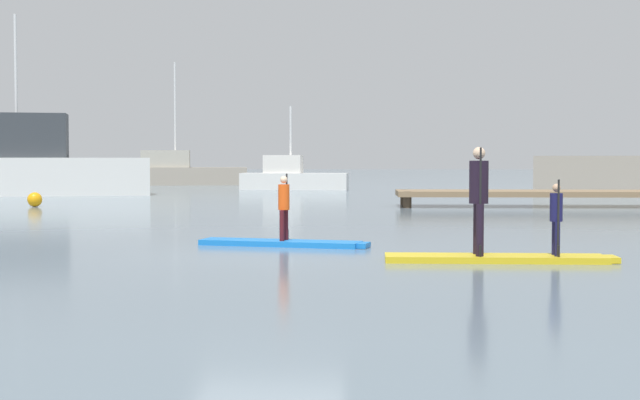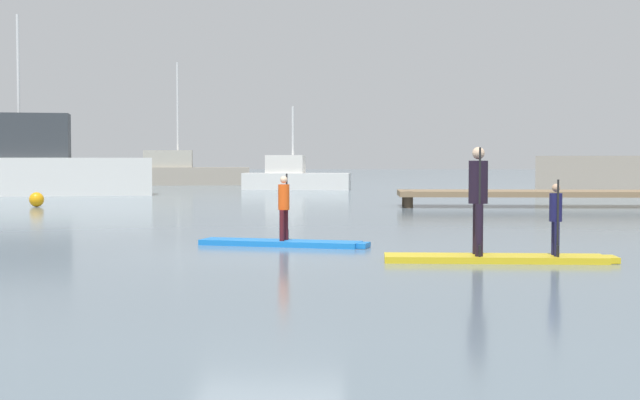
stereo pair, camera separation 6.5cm
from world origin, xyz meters
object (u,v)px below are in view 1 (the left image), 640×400
paddler_child_solo (284,204)px  paddler_child_front (556,215)px  motor_boat_small_navy (175,172)px  mooring_buoy_near (35,200)px  trawler_grey_distant (292,177)px  paddler_adult (479,193)px  fishing_boat_green_midground (38,168)px  paddleboard_near (284,243)px  paddleboard_far (500,258)px

paddler_child_solo → paddler_child_front: (4.42, -2.48, -0.04)m
motor_boat_small_navy → mooring_buoy_near: size_ratio=17.49×
mooring_buoy_near → trawler_grey_distant: bearing=66.4°
paddler_adult → mooring_buoy_near: (-12.54, 15.64, -0.83)m
fishing_boat_green_midground → mooring_buoy_near: (3.04, -9.04, -0.93)m
paddleboard_near → mooring_buoy_near: bearing=125.2°
paddler_child_solo → trawler_grey_distant: trawler_grey_distant is taller
paddler_child_solo → paddler_child_front: paddler_child_solo is taller
fishing_boat_green_midground → paddler_child_solo: bearing=-60.9°
paddleboard_far → motor_boat_small_navy: motor_boat_small_navy is taller
paddleboard_far → mooring_buoy_near: 20.26m
paddleboard_near → motor_boat_small_navy: bearing=104.1°
paddler_adult → trawler_grey_distant: 32.94m
paddler_adult → paddleboard_near: bearing=142.9°
paddleboard_near → paddler_child_front: 5.11m
trawler_grey_distant → paddler_adult: bearing=-81.0°
paddler_child_front → mooring_buoy_near: size_ratio=2.44×
paddler_child_solo → trawler_grey_distant: size_ratio=0.22×
paddler_child_solo → motor_boat_small_navy: motor_boat_small_navy is taller
motor_boat_small_navy → paddler_child_solo: bearing=-75.9°
fishing_boat_green_midground → paddleboard_near: bearing=-61.0°
paddler_child_solo → mooring_buoy_near: paddler_child_solo is taller
paddler_child_front → fishing_boat_green_midground: 29.86m
paddler_child_solo → paddler_adult: 4.07m
fishing_boat_green_midground → mooring_buoy_near: size_ratio=19.83×
paddleboard_near → mooring_buoy_near: size_ratio=6.57×
paddler_adult → fishing_boat_green_midground: (-15.58, 24.68, 0.11)m
paddler_child_front → mooring_buoy_near: paddler_child_front is taller
mooring_buoy_near → paddleboard_near: bearing=-54.8°
motor_boat_small_navy → paddleboard_near: bearing=-75.9°
paddleboard_far → paddler_child_front: paddler_child_front is taller
motor_boat_small_navy → mooring_buoy_near: 24.84m
paddleboard_far → paddler_adult: paddler_adult is taller
fishing_boat_green_midground → paddler_child_front: bearing=-55.8°
mooring_buoy_near → paddler_child_solo: bearing=-54.8°
paddleboard_near → paddler_child_solo: (0.00, 0.01, 0.72)m
fishing_boat_green_midground → mooring_buoy_near: bearing=-71.4°
paddler_child_front → mooring_buoy_near: (-13.73, 15.67, -0.48)m
paddleboard_far → trawler_grey_distant: trawler_grey_distant is taller
paddler_child_solo → paddler_adult: (3.23, -2.46, 0.30)m
paddler_child_front → mooring_buoy_near: 20.84m
fishing_boat_green_midground → motor_boat_small_navy: 16.05m
paddleboard_near → paddleboard_far: same height
trawler_grey_distant → paddleboard_near: bearing=-86.3°
paddleboard_far → paddler_adult: (-0.33, -0.00, 1.02)m
paddleboard_far → mooring_buoy_near: bearing=129.4°
paddleboard_near → trawler_grey_distant: trawler_grey_distant is taller
paddleboard_far → paddler_adult: size_ratio=2.13×
paddler_child_solo → fishing_boat_green_midground: fishing_boat_green_midground is taller
paddler_child_front → paddler_child_solo: bearing=150.7°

